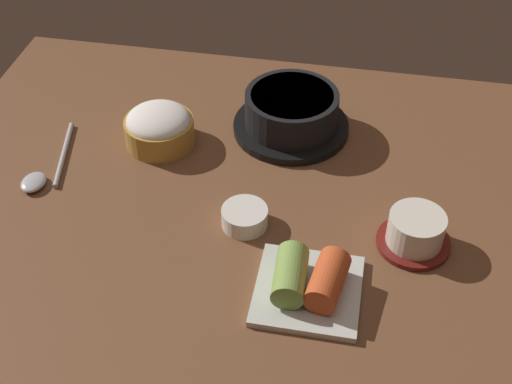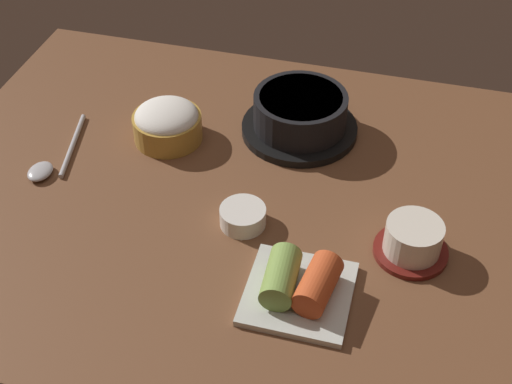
{
  "view_description": "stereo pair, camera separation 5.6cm",
  "coord_description": "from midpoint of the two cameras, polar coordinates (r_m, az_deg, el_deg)",
  "views": [
    {
      "loc": [
        15.73,
        -74.94,
        72.78
      ],
      "look_at": [
        2.0,
        -2.0,
        5.0
      ],
      "focal_mm": 49.27,
      "sensor_mm": 36.0,
      "label": 1
    },
    {
      "loc": [
        21.16,
        -73.71,
        72.78
      ],
      "look_at": [
        2.0,
        -2.0,
        5.0
      ],
      "focal_mm": 49.27,
      "sensor_mm": 36.0,
      "label": 2
    }
  ],
  "objects": [
    {
      "name": "dining_table",
      "position": [
        1.05,
        -2.39,
        -0.79
      ],
      "size": [
        100.0,
        76.0,
        2.0
      ],
      "primitive_type": "cube",
      "color": "brown",
      "rests_on": "ground"
    },
    {
      "name": "stone_pot",
      "position": [
        1.15,
        1.5,
        6.4
      ],
      "size": [
        19.02,
        19.02,
        7.03
      ],
      "color": "black",
      "rests_on": "dining_table"
    },
    {
      "name": "rice_bowl",
      "position": [
        1.14,
        -9.28,
        5.21
      ],
      "size": [
        11.12,
        11.12,
        6.33
      ],
      "color": "#B78C38",
      "rests_on": "dining_table"
    },
    {
      "name": "tea_cup_with_saucer",
      "position": [
        0.97,
        11.23,
        -3.21
      ],
      "size": [
        10.18,
        10.18,
        5.3
      ],
      "color": "maroon",
      "rests_on": "dining_table"
    },
    {
      "name": "banchan_cup_center",
      "position": [
        0.99,
        -2.54,
        -2.04
      ],
      "size": [
        6.59,
        6.59,
        2.82
      ],
      "color": "white",
      "rests_on": "dining_table"
    },
    {
      "name": "kimchi_plate",
      "position": [
        0.9,
        2.5,
        -7.42
      ],
      "size": [
        13.54,
        13.54,
        5.21
      ],
      "color": "silver",
      "rests_on": "dining_table"
    },
    {
      "name": "spoon",
      "position": [
        1.13,
        -18.24,
        1.45
      ],
      "size": [
        5.57,
        17.59,
        1.35
      ],
      "color": "#B7B7BC",
      "rests_on": "dining_table"
    }
  ]
}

